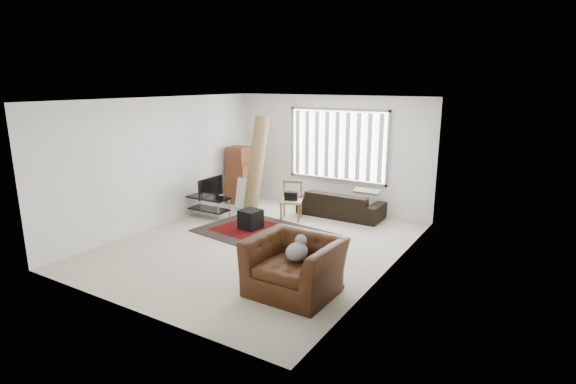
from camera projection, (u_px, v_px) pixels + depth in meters
name	position (u px, v px, depth m)	size (l,w,h in m)	color
room	(275.00, 149.00, 8.54)	(6.00, 6.02, 2.71)	beige
persian_rug	(264.00, 233.00, 9.13)	(2.85, 2.10, 0.02)	black
tv_stand	(209.00, 202.00, 10.12)	(0.97, 0.44, 0.49)	black
tv	(208.00, 187.00, 10.03)	(0.79, 0.10, 0.45)	black
subwoofer	(251.00, 219.00, 9.33)	(0.40, 0.40, 0.40)	black
moving_boxes	(239.00, 177.00, 11.31)	(0.62, 0.57, 1.42)	brown
white_flatpack	(247.00, 194.00, 10.82)	(0.58, 0.08, 0.73)	silver
rolled_rug	(256.00, 164.00, 10.48)	(0.33, 0.33, 2.23)	olive
sofa	(341.00, 200.00, 10.22)	(1.95, 0.84, 0.75)	black
side_chair	(291.00, 199.00, 9.95)	(0.59, 0.59, 0.85)	#968662
armchair	(295.00, 262.00, 6.48)	(1.29, 1.12, 0.94)	#3B1C0C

